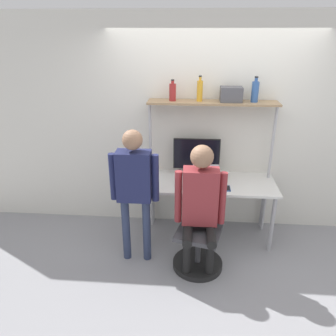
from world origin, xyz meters
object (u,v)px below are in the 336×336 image
Objects in this scene: office_chair at (199,243)px; person_seated at (200,200)px; bottle_amber at (200,90)px; monitor at (197,156)px; cell_phone at (227,188)px; laptop at (205,180)px; person_standing at (134,182)px; storage_box at (231,94)px; bottle_red at (173,92)px; bottle_blue at (255,91)px.

person_seated reaches higher than office_chair.
monitor is at bearing 141.12° from bottle_amber.
bottle_amber is at bearing 134.69° from cell_phone.
laptop is at bearing -67.91° from monitor.
person_standing is 1.50m from storage_box.
person_standing is 1.16m from bottle_red.
office_chair is at bearing -96.68° from laptop.
office_chair is at bearing -112.15° from storage_box.
laptop is 1.05m from bottle_amber.
laptop is 1.24× the size of storage_box.
bottle_blue is (0.94, -0.00, 0.02)m from bottle_red.
person_seated is 0.92× the size of person_standing.
bottle_red is at bearing 147.01° from laptop.
bottle_red reaches higher than monitor.
bottle_blue is 0.63m from bottle_amber.
bottle_blue is at bearing -0.74° from monitor.
person_seated is at bearing -111.66° from storage_box.
bottle_red is 0.31m from bottle_amber.
bottle_blue is at bearing 0.00° from storage_box.
monitor reaches higher than cell_phone.
office_chair is at bearing -86.11° from monitor.
monitor is at bearing 112.09° from laptop.
laptop reaches higher than cell_phone.
person_seated is (0.04, -0.83, -0.17)m from monitor.
cell_phone is 0.61× the size of bottle_red.
cell_phone is 0.52× the size of bottle_amber.
laptop is 2.07× the size of cell_phone.
bottle_red is 0.94m from bottle_blue.
bottle_red is (-0.35, 0.82, 0.96)m from person_seated.
storage_box is (0.00, 0.36, 1.03)m from cell_phone.
bottle_amber is at bearing 92.33° from person_seated.
person_seated is 1.28m from bottle_amber.
monitor is 3.86× the size of cell_phone.
laptop is 1.04m from storage_box.
bottle_blue is (0.64, -0.01, 0.81)m from monitor.
storage_box is at bearing -1.27° from monitor.
office_chair is (-0.31, -0.42, -0.48)m from cell_phone.
person_standing is 6.39× the size of bottle_red.
laptop is 0.34× the size of office_chair.
person_standing is 6.26× the size of storage_box.
storage_box is at bearing 67.85° from office_chair.
person_standing reaches higher than office_chair.
bottle_red is at bearing -178.45° from monitor.
laptop is (0.11, -0.28, -0.20)m from monitor.
monitor is 0.40× the size of person_seated.
laptop is at bearing 83.32° from office_chair.
monitor is 0.85m from storage_box.
bottle_amber is 1.17× the size of storage_box.
cell_phone is at bearing -28.28° from bottle_red.
storage_box is (0.33, 0.82, 0.94)m from person_seated.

